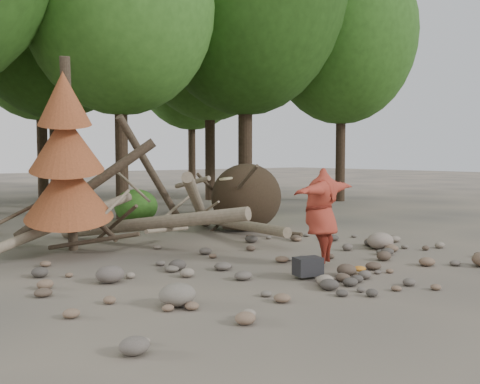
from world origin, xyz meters
TOP-DOWN VIEW (x-y plane):
  - ground at (0.00, 0.00)m, footprint 120.00×120.00m
  - deadfall_pile at (2.02, 4.24)m, footprint 8.55×5.24m
  - dead_conifer at (-3.12, 3.37)m, footprint 2.06×2.16m
  - bush_mid at (0.80, 7.80)m, footprint 1.40×1.40m
  - bush_right at (5.00, 7.00)m, footprint 2.00×2.00m
  - frisbee_thrower at (0.55, -0.58)m, footprint 3.35×1.33m
  - backpack at (-0.43, -1.17)m, footprint 0.55×0.44m
  - cloth_green at (-0.40, -1.09)m, footprint 0.44×0.37m
  - cloth_orange at (0.59, -1.52)m, footprint 0.28×0.23m
  - boulder_front_left at (-3.21, -1.21)m, footprint 0.57×0.51m
  - boulder_mid_right at (3.11, -0.11)m, footprint 0.66×0.59m
  - boulder_mid_left at (-3.37, 0.75)m, footprint 0.50×0.45m

SIDE VIEW (x-z plane):
  - ground at x=0.00m, z-range 0.00..0.00m
  - cloth_orange at x=0.59m, z-range 0.00..0.10m
  - cloth_green at x=-0.40m, z-range 0.00..0.16m
  - boulder_mid_left at x=-3.37m, z-range 0.00..0.30m
  - backpack at x=-0.43m, z-range 0.00..0.33m
  - boulder_front_left at x=-3.21m, z-range 0.00..0.34m
  - boulder_mid_right at x=3.11m, z-range 0.00..0.39m
  - bush_mid at x=0.80m, z-range 0.00..1.12m
  - bush_right at x=5.00m, z-range 0.00..1.60m
  - deadfall_pile at x=2.02m, z-range -0.70..2.60m
  - frisbee_thrower at x=0.55m, z-range 0.08..1.98m
  - dead_conifer at x=-3.12m, z-range -0.06..4.29m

